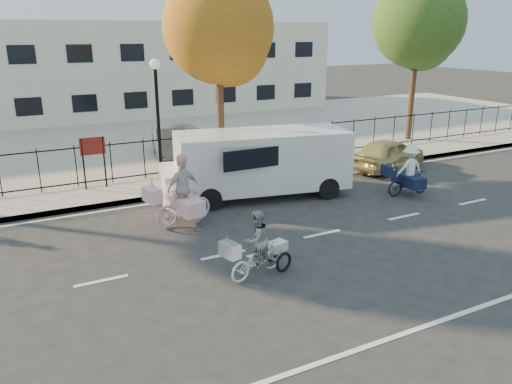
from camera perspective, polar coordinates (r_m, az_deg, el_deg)
ground at (r=12.68m, az=-3.75°, el=-7.21°), size 120.00×120.00×0.00m
road_markings at (r=12.68m, az=-3.75°, el=-7.18°), size 60.00×9.52×0.01m
curb at (r=17.09m, az=-10.58°, el=-0.49°), size 60.00×0.10×0.15m
sidewalk at (r=18.06m, az=-11.57°, el=0.44°), size 60.00×2.20×0.15m
parking_lot at (r=26.49m, az=-16.98°, el=5.54°), size 60.00×15.60×0.15m
iron_fence at (r=18.86m, az=-12.66°, el=3.72°), size 58.00×0.06×1.50m
building at (r=35.93m, az=-20.54°, el=12.96°), size 34.00×10.00×6.00m
lamppost at (r=18.21m, az=-11.26°, el=10.41°), size 0.36×0.36×4.33m
street_sign at (r=18.00m, az=-18.12°, el=4.29°), size 0.85×0.06×1.80m
zebra_trike at (r=11.41m, az=0.10°, el=-6.75°), size 1.85×1.06×1.58m
unicorn_bike at (r=14.51m, az=-8.41°, el=-0.78°), size 2.13×1.52×2.10m
bull_bike at (r=17.81m, az=17.00°, el=1.81°), size 1.86×1.28×1.71m
white_van at (r=16.74m, az=0.40°, el=3.53°), size 6.57×3.17×2.22m
gold_sedan at (r=20.98m, az=14.89°, el=4.23°), size 4.03×2.51×1.28m
lot_car_c at (r=21.93m, az=-9.70°, el=5.49°), size 1.98×3.94×1.24m
lot_car_d at (r=23.10m, az=-7.80°, el=6.17°), size 2.28×3.82×1.22m
tree_mid at (r=19.55m, az=-3.95°, el=17.65°), size 4.14×4.14×7.59m
tree_east at (r=26.44m, az=18.19°, el=17.52°), size 4.37×4.37×8.01m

